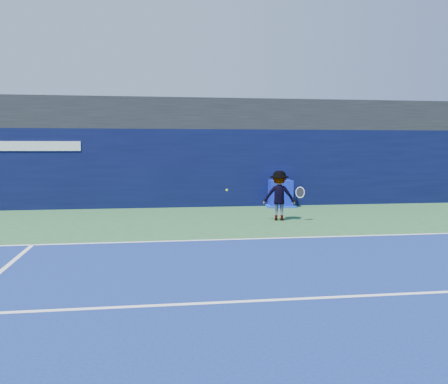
{
  "coord_description": "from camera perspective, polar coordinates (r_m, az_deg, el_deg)",
  "views": [
    {
      "loc": [
        -2.3,
        -9.06,
        2.26
      ],
      "look_at": [
        -0.12,
        5.2,
        1.0
      ],
      "focal_mm": 40.0,
      "sensor_mm": 36.0,
      "label": 1
    }
  ],
  "objects": [
    {
      "name": "ground",
      "position": [
        9.62,
        5.46,
        -8.62
      ],
      "size": [
        80.0,
        80.0,
        0.0
      ],
      "primitive_type": "plane",
      "color": "#2A5E32",
      "rests_on": "ground"
    },
    {
      "name": "baseline",
      "position": [
        12.49,
        2.09,
        -5.4
      ],
      "size": [
        24.0,
        0.1,
        0.01
      ],
      "primitive_type": "cube",
      "color": "white",
      "rests_on": "ground"
    },
    {
      "name": "service_line",
      "position": [
        7.76,
        9.14,
        -11.94
      ],
      "size": [
        24.0,
        0.1,
        0.01
      ],
      "primitive_type": "cube",
      "color": "white",
      "rests_on": "ground"
    },
    {
      "name": "stadium_band",
      "position": [
        20.73,
        -2.32,
        8.69
      ],
      "size": [
        36.0,
        3.0,
        1.2
      ],
      "primitive_type": "cube",
      "color": "black",
      "rests_on": "back_wall_assembly"
    },
    {
      "name": "back_wall_assembly",
      "position": [
        19.71,
        -1.99,
        2.78
      ],
      "size": [
        36.0,
        1.03,
        3.0
      ],
      "color": "black",
      "rests_on": "ground"
    },
    {
      "name": "equipment_cart",
      "position": [
        19.51,
        6.43,
        -0.29
      ],
      "size": [
        1.15,
        1.15,
        1.04
      ],
      "color": "#0B16A6",
      "rests_on": "ground"
    },
    {
      "name": "tennis_player",
      "position": [
        15.79,
        6.33,
        -0.41
      ],
      "size": [
        1.3,
        0.82,
        1.57
      ],
      "color": "silver",
      "rests_on": "ground"
    },
    {
      "name": "tennis_ball",
      "position": [
        14.05,
        0.32,
        0.23
      ],
      "size": [
        0.06,
        0.06,
        0.06
      ],
      "color": "#C1E719",
      "rests_on": "ground"
    }
  ]
}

